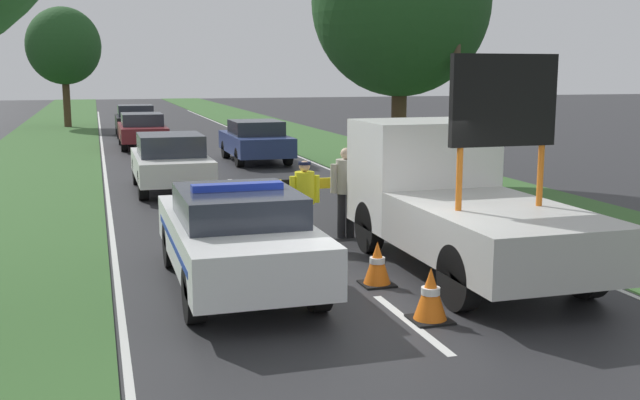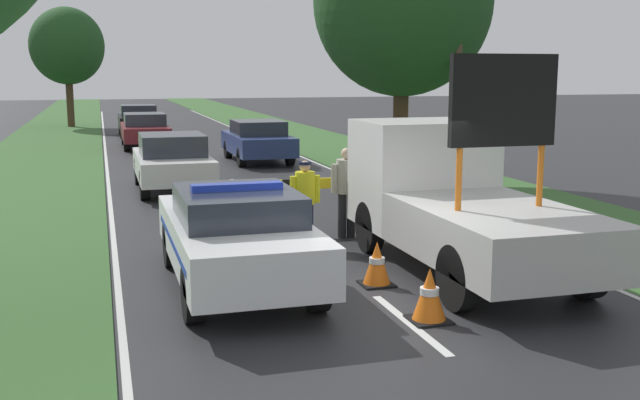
% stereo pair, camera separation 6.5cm
% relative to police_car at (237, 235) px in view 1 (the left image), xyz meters
% --- Properties ---
extents(ground_plane, '(160.00, 160.00, 0.00)m').
position_rel_police_car_xyz_m(ground_plane, '(1.82, -1.35, -0.79)').
color(ground_plane, '#28282B').
extents(lane_markings, '(7.17, 67.36, 0.01)m').
position_rel_police_car_xyz_m(lane_markings, '(1.82, 17.62, -0.79)').
color(lane_markings, silver).
rests_on(lane_markings, ground).
extents(grass_verge_left, '(4.39, 120.00, 0.03)m').
position_rel_police_car_xyz_m(grass_verge_left, '(-4.01, 18.65, -0.78)').
color(grass_verge_left, '#38602D').
rests_on(grass_verge_left, ground).
extents(grass_verge_right, '(4.39, 120.00, 0.03)m').
position_rel_police_car_xyz_m(grass_verge_right, '(7.65, 18.65, -0.78)').
color(grass_verge_right, '#38602D').
rests_on(grass_verge_right, ground).
extents(police_car, '(1.90, 4.76, 1.58)m').
position_rel_police_car_xyz_m(police_car, '(0.00, 0.00, 0.00)').
color(police_car, white).
rests_on(police_car, ground).
extents(work_truck, '(2.22, 5.43, 3.42)m').
position_rel_police_car_xyz_m(work_truck, '(3.64, 0.21, 0.34)').
color(work_truck, white).
rests_on(work_truck, ground).
extents(road_barrier, '(3.58, 0.08, 1.07)m').
position_rel_police_car_xyz_m(road_barrier, '(1.53, 3.48, 0.10)').
color(road_barrier, black).
rests_on(road_barrier, ground).
extents(police_officer, '(0.57, 0.36, 1.58)m').
position_rel_police_car_xyz_m(police_officer, '(1.68, 2.29, 0.14)').
color(police_officer, '#191E38').
rests_on(police_officer, ground).
extents(pedestrian_civilian, '(0.63, 0.40, 1.74)m').
position_rel_police_car_xyz_m(pedestrian_civilian, '(2.63, 2.74, 0.23)').
color(pedestrian_civilian, '#232326').
rests_on(pedestrian_civilian, ground).
extents(traffic_cone_near_police, '(0.47, 0.47, 0.64)m').
position_rel_police_car_xyz_m(traffic_cone_near_police, '(4.38, 4.39, -0.48)').
color(traffic_cone_near_police, black).
rests_on(traffic_cone_near_police, ground).
extents(traffic_cone_centre_front, '(0.51, 0.51, 0.70)m').
position_rel_police_car_xyz_m(traffic_cone_centre_front, '(2.10, -2.25, -0.45)').
color(traffic_cone_centre_front, black).
rests_on(traffic_cone_centre_front, ground).
extents(traffic_cone_near_truck, '(0.48, 0.48, 0.67)m').
position_rel_police_car_xyz_m(traffic_cone_near_truck, '(2.03, -0.51, -0.46)').
color(traffic_cone_near_truck, black).
rests_on(traffic_cone_near_truck, ground).
extents(traffic_cone_behind_barrier, '(0.46, 0.46, 0.63)m').
position_rel_police_car_xyz_m(traffic_cone_behind_barrier, '(4.13, 2.87, -0.48)').
color(traffic_cone_behind_barrier, black).
rests_on(traffic_cone_behind_barrier, ground).
extents(traffic_cone_lane_edge, '(0.45, 0.45, 0.62)m').
position_rel_police_car_xyz_m(traffic_cone_lane_edge, '(1.94, 4.42, -0.49)').
color(traffic_cone_lane_edge, black).
rests_on(traffic_cone_lane_edge, ground).
extents(queued_car_van_white, '(1.87, 4.39, 1.53)m').
position_rel_police_car_xyz_m(queued_car_van_white, '(-0.05, 9.55, 0.00)').
color(queued_car_van_white, silver).
rests_on(queued_car_van_white, ground).
extents(queued_car_hatch_blue, '(1.91, 4.44, 1.46)m').
position_rel_police_car_xyz_m(queued_car_hatch_blue, '(3.48, 15.32, -0.04)').
color(queued_car_hatch_blue, navy).
rests_on(queued_car_hatch_blue, ground).
extents(queued_car_wagon_maroon, '(1.85, 4.65, 1.45)m').
position_rel_police_car_xyz_m(queued_car_wagon_maroon, '(-0.07, 21.54, -0.03)').
color(queued_car_wagon_maroon, maroon).
rests_on(queued_car_wagon_maroon, ground).
extents(queued_car_sedan_black, '(1.88, 3.94, 1.54)m').
position_rel_police_car_xyz_m(queued_car_sedan_black, '(-0.03, 27.48, 0.01)').
color(queued_car_sedan_black, black).
rests_on(queued_car_sedan_black, ground).
extents(roadside_tree_near_right, '(4.13, 4.13, 6.76)m').
position_rel_police_car_xyz_m(roadside_tree_near_right, '(-3.46, 34.72, 3.78)').
color(roadside_tree_near_right, '#42301E').
rests_on(roadside_tree_near_right, ground).
extents(roadside_tree_mid_left, '(4.93, 4.93, 7.65)m').
position_rel_police_car_xyz_m(roadside_tree_mid_left, '(6.28, 8.95, 4.25)').
color(roadside_tree_mid_left, '#42301E').
rests_on(roadside_tree_mid_left, ground).
extents(utility_pole, '(1.20, 0.20, 6.44)m').
position_rel_police_car_xyz_m(utility_pole, '(7.05, 7.02, 2.54)').
color(utility_pole, '#473828').
rests_on(utility_pole, ground).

